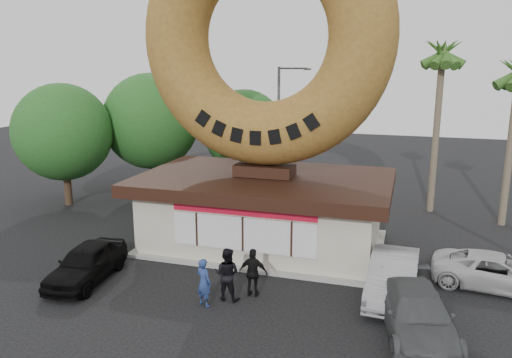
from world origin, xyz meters
The scene contains 15 objects.
ground centered at (0.00, 0.00, 0.00)m, with size 90.00×90.00×0.00m, color black.
donut_shop centered at (0.00, 5.98, 1.77)m, with size 11.20×7.20×3.80m.
giant_donut centered at (0.00, 6.00, 9.28)m, with size 10.95×10.95×2.79m, color olive.
tree_west centered at (-9.50, 13.00, 4.64)m, with size 6.00×6.00×7.65m.
tree_mid centered at (-4.00, 15.00, 4.02)m, with size 5.20×5.20×6.63m.
tree_far centered at (-13.00, 9.00, 4.33)m, with size 5.60×5.60×7.14m.
palm_near centered at (7.50, 14.00, 8.41)m, with size 2.60×2.60×9.75m.
street_lamp centered at (-1.86, 16.00, 4.48)m, with size 2.11×0.20×8.00m.
person_left centered at (-0.33, -0.33, 0.86)m, with size 0.63×0.41×1.72m, color navy.
person_center centered at (0.28, 0.34, 0.96)m, with size 0.94×0.73×1.93m, color black.
person_right centered at (1.08, 0.86, 0.90)m, with size 1.05×0.44×1.79m, color black.
car_black centered at (-5.44, 0.20, 0.72)m, with size 1.70×4.24×1.44m, color black.
car_silver centered at (5.89, 2.35, 0.77)m, with size 1.63×4.68×1.54m, color gray.
car_grey centered at (6.70, -0.16, 0.71)m, with size 1.99×4.90×1.42m, color #505355.
car_white centered at (9.59, 4.17, 0.65)m, with size 2.15×4.67×1.30m, color #BABABA.
Camera 1 is at (6.11, -14.99, 8.24)m, focal length 35.00 mm.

